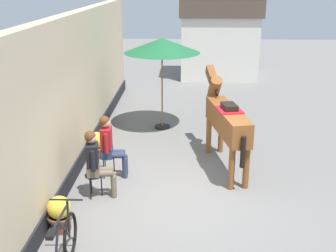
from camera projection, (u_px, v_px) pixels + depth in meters
ground_plane at (186, 141)px, 11.20m from camera, size 40.00×40.00×0.00m
pub_facade_wall at (73, 100)px, 9.37m from camera, size 0.34×14.00×3.40m
distant_cottage at (219, 35)px, 18.02m from camera, size 3.40×2.60×3.50m
seated_visitor_near at (96, 161)px, 8.10m from camera, size 0.61×0.49×1.39m
seated_visitor_far at (109, 143)px, 8.95m from camera, size 0.61×0.49×1.39m
saddled_horse_center at (226, 119)px, 9.31m from camera, size 0.85×2.97×2.06m
flower_planter_near at (60, 213)px, 7.13m from camera, size 0.43×0.43×0.64m
flower_planter_far at (97, 144)px, 10.08m from camera, size 0.43×0.43×0.64m
cafe_parasol at (162, 46)px, 11.41m from camera, size 2.10×2.10×2.58m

